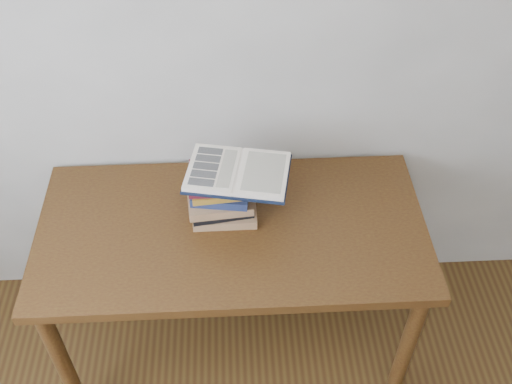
{
  "coord_description": "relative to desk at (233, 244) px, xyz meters",
  "views": [
    {
      "loc": [
        -0.05,
        -0.04,
        2.35
      ],
      "look_at": [
        0.02,
        1.35,
        0.95
      ],
      "focal_mm": 42.0,
      "sensor_mm": 36.0,
      "label": 1
    }
  ],
  "objects": [
    {
      "name": "desk",
      "position": [
        0.0,
        0.0,
        0.0
      ],
      "size": [
        1.39,
        0.7,
        0.75
      ],
      "color": "#4D3413",
      "rests_on": "ground"
    },
    {
      "name": "book_stack",
      "position": [
        -0.03,
        0.07,
        0.19
      ],
      "size": [
        0.27,
        0.19,
        0.19
      ],
      "color": "#AB7A58",
      "rests_on": "desk"
    },
    {
      "name": "open_book",
      "position": [
        0.03,
        0.07,
        0.3
      ],
      "size": [
        0.39,
        0.3,
        0.03
      ],
      "rotation": [
        0.0,
        0.0,
        -0.19
      ],
      "color": "black",
      "rests_on": "book_stack"
    }
  ]
}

